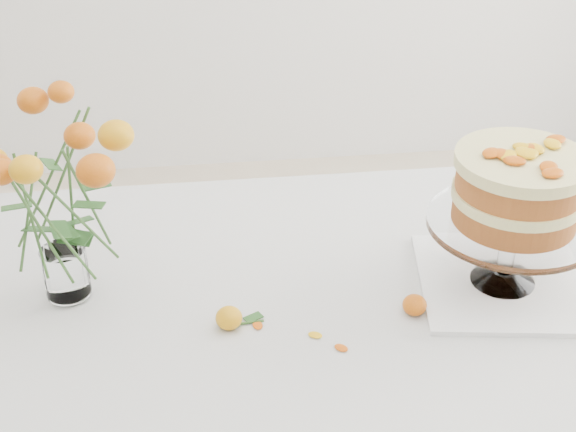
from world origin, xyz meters
name	(u,v)px	position (x,y,z in m)	size (l,w,h in m)	color
table	(314,322)	(0.00, 0.00, 0.67)	(1.43, 0.93, 0.76)	tan
napkin	(502,282)	(0.37, -0.03, 0.76)	(0.32, 0.32, 0.01)	white
cake_stand	(517,196)	(0.37, -0.03, 0.96)	(0.32, 0.32, 0.28)	white
rose_vase	(50,182)	(-0.47, 0.03, 1.01)	(0.30, 0.30, 0.43)	white
loose_rose_near	(229,318)	(-0.17, -0.10, 0.78)	(0.09, 0.05, 0.04)	orange
loose_rose_far	(415,305)	(0.17, -0.10, 0.78)	(0.08, 0.05, 0.04)	#BE5509
stray_petal_a	(258,325)	(-0.12, -0.10, 0.76)	(0.03, 0.02, 0.00)	yellow
stray_petal_b	(315,335)	(-0.02, -0.14, 0.76)	(0.03, 0.02, 0.00)	yellow
stray_petal_c	(341,348)	(0.02, -0.18, 0.76)	(0.03, 0.02, 0.00)	yellow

